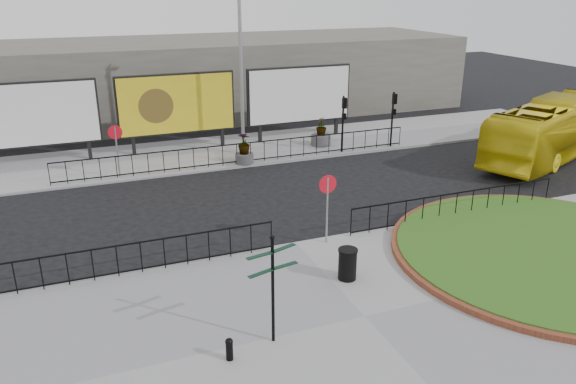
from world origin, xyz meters
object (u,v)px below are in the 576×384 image
bollard (229,348)px  billboard_mid (177,104)px  lamp_post (241,63)px  planter_c (321,135)px  planter_b (244,151)px  litter_bin (347,264)px  bus (551,130)px  fingerpost_sign (273,279)px

bollard → billboard_mid: bearing=82.5°
billboard_mid → bollard: (-2.43, -18.43, -2.15)m
lamp_post → planter_c: lamp_post is taller
lamp_post → planter_b: lamp_post is taller
bollard → planter_b: planter_b is taller
litter_bin → bus: 17.45m
lamp_post → litter_bin: bearing=-94.1°
bollard → bus: (20.04, 10.22, 1.08)m
litter_bin → planter_c: (5.50, 13.96, 0.06)m
lamp_post → fingerpost_sign: size_ratio=3.14×
lamp_post → fingerpost_sign: (-4.20, -16.12, -2.93)m
lamp_post → bus: 16.22m
planter_c → litter_bin: bearing=-111.5°
planter_c → bollard: bearing=-121.1°
bollard → fingerpost_sign: bearing=15.1°
billboard_mid → lamp_post: bearing=-33.3°
lamp_post → planter_c: bearing=-0.0°
lamp_post → bollard: (-5.44, -16.45, -4.38)m
litter_bin → planter_c: bearing=68.5°
fingerpost_sign → bollard: (-1.24, -0.33, -1.45)m
litter_bin → bus: bearing=26.3°
billboard_mid → fingerpost_sign: size_ratio=2.11×
planter_b → litter_bin: bearing=-92.6°
bollard → planter_c: bearing=58.9°
bus → litter_bin: bearing=92.5°
fingerpost_sign → planter_c: bearing=51.4°
litter_bin → bus: size_ratio=0.09×
lamp_post → planter_b: size_ratio=5.86×
planter_c → planter_b: bearing=-162.1°
lamp_post → bus: lamp_post is taller
planter_b → planter_c: planter_c is taller
bollard → planter_c: (9.93, 16.45, 0.23)m
bus → planter_c: bus is taller
fingerpost_sign → bus: fingerpost_sign is taller
planter_b → billboard_mid: bearing=125.6°
fingerpost_sign → bollard: 1.94m
bus → billboard_mid: bearing=41.2°
billboard_mid → planter_b: size_ratio=3.94×
planter_b → fingerpost_sign: bearing=-104.5°
billboard_mid → planter_b: 4.77m
lamp_post → planter_c: 6.11m
bollard → litter_bin: litter_bin is taller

